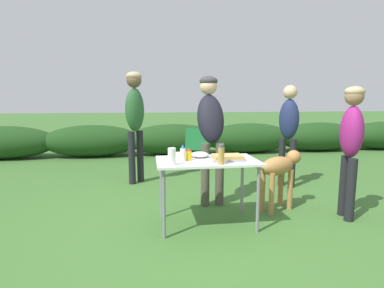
{
  "coord_description": "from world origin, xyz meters",
  "views": [
    {
      "loc": [
        -0.63,
        -3.14,
        1.39
      ],
      "look_at": [
        -0.14,
        0.19,
        0.89
      ],
      "focal_mm": 28.0,
      "sensor_mm": 36.0,
      "label": 1
    }
  ],
  "objects_px": {
    "plate_stack": "(181,155)",
    "mustard_bottle": "(189,155)",
    "camp_chair_green_behind_table": "(198,145)",
    "standing_person_with_beanie": "(351,137)",
    "dog": "(280,169)",
    "folding_table": "(207,167)",
    "paper_cup_stack": "(172,157)",
    "standing_person_in_dark_puffer": "(135,113)",
    "mayo_bottle": "(183,153)",
    "spice_jar": "(221,155)",
    "standing_person_in_gray_fleece": "(289,125)",
    "standing_person_in_navy_coat": "(211,123)",
    "food_tray": "(227,158)",
    "mixing_bowl": "(200,154)"
  },
  "relations": [
    {
      "from": "camp_chair_green_behind_table",
      "to": "spice_jar",
      "type": "bearing_deg",
      "value": -79.36
    },
    {
      "from": "mixing_bowl",
      "to": "standing_person_in_dark_puffer",
      "type": "relative_size",
      "value": 0.11
    },
    {
      "from": "spice_jar",
      "to": "standing_person_with_beanie",
      "type": "distance_m",
      "value": 1.59
    },
    {
      "from": "plate_stack",
      "to": "mayo_bottle",
      "type": "relative_size",
      "value": 1.2
    },
    {
      "from": "food_tray",
      "to": "mustard_bottle",
      "type": "distance_m",
      "value": 0.42
    },
    {
      "from": "paper_cup_stack",
      "to": "standing_person_in_gray_fleece",
      "type": "distance_m",
      "value": 2.48
    },
    {
      "from": "standing_person_in_navy_coat",
      "to": "camp_chair_green_behind_table",
      "type": "relative_size",
      "value": 2.05
    },
    {
      "from": "paper_cup_stack",
      "to": "standing_person_in_dark_puffer",
      "type": "distance_m",
      "value": 2.16
    },
    {
      "from": "mustard_bottle",
      "to": "mayo_bottle",
      "type": "bearing_deg",
      "value": -144.76
    },
    {
      "from": "folding_table",
      "to": "paper_cup_stack",
      "type": "bearing_deg",
      "value": -152.11
    },
    {
      "from": "plate_stack",
      "to": "mustard_bottle",
      "type": "height_order",
      "value": "mustard_bottle"
    },
    {
      "from": "mustard_bottle",
      "to": "standing_person_in_dark_puffer",
      "type": "height_order",
      "value": "standing_person_in_dark_puffer"
    },
    {
      "from": "standing_person_with_beanie",
      "to": "camp_chair_green_behind_table",
      "type": "height_order",
      "value": "standing_person_with_beanie"
    },
    {
      "from": "camp_chair_green_behind_table",
      "to": "standing_person_with_beanie",
      "type": "bearing_deg",
      "value": -49.95
    },
    {
      "from": "paper_cup_stack",
      "to": "standing_person_with_beanie",
      "type": "bearing_deg",
      "value": 4.54
    },
    {
      "from": "food_tray",
      "to": "paper_cup_stack",
      "type": "distance_m",
      "value": 0.65
    },
    {
      "from": "food_tray",
      "to": "standing_person_in_gray_fleece",
      "type": "xyz_separation_m",
      "value": [
        1.34,
        1.33,
        0.22
      ]
    },
    {
      "from": "folding_table",
      "to": "standing_person_in_gray_fleece",
      "type": "height_order",
      "value": "standing_person_in_gray_fleece"
    },
    {
      "from": "standing_person_in_gray_fleece",
      "to": "camp_chair_green_behind_table",
      "type": "distance_m",
      "value": 2.01
    },
    {
      "from": "spice_jar",
      "to": "standing_person_in_dark_puffer",
      "type": "relative_size",
      "value": 0.11
    },
    {
      "from": "spice_jar",
      "to": "standing_person_in_gray_fleece",
      "type": "bearing_deg",
      "value": 46.39
    },
    {
      "from": "plate_stack",
      "to": "mustard_bottle",
      "type": "xyz_separation_m",
      "value": [
        0.07,
        -0.18,
        0.04
      ]
    },
    {
      "from": "mayo_bottle",
      "to": "standing_person_with_beanie",
      "type": "relative_size",
      "value": 0.12
    },
    {
      "from": "food_tray",
      "to": "camp_chair_green_behind_table",
      "type": "xyz_separation_m",
      "value": [
        0.15,
        2.86,
        -0.3
      ]
    },
    {
      "from": "plate_stack",
      "to": "standing_person_in_navy_coat",
      "type": "distance_m",
      "value": 0.78
    },
    {
      "from": "paper_cup_stack",
      "to": "mixing_bowl",
      "type": "bearing_deg",
      "value": 47.3
    },
    {
      "from": "plate_stack",
      "to": "camp_chair_green_behind_table",
      "type": "distance_m",
      "value": 2.72
    },
    {
      "from": "food_tray",
      "to": "standing_person_in_dark_puffer",
      "type": "relative_size",
      "value": 0.19
    },
    {
      "from": "standing_person_in_dark_puffer",
      "to": "food_tray",
      "type": "bearing_deg",
      "value": -107.49
    },
    {
      "from": "dog",
      "to": "standing_person_in_gray_fleece",
      "type": "bearing_deg",
      "value": 124.27
    },
    {
      "from": "standing_person_in_navy_coat",
      "to": "standing_person_in_dark_puffer",
      "type": "height_order",
      "value": "standing_person_in_dark_puffer"
    },
    {
      "from": "paper_cup_stack",
      "to": "mustard_bottle",
      "type": "xyz_separation_m",
      "value": [
        0.2,
        0.22,
        -0.02
      ]
    },
    {
      "from": "dog",
      "to": "standing_person_in_navy_coat",
      "type": "bearing_deg",
      "value": -141.42
    },
    {
      "from": "standing_person_in_dark_puffer",
      "to": "standing_person_in_gray_fleece",
      "type": "bearing_deg",
      "value": -60.1
    },
    {
      "from": "plate_stack",
      "to": "dog",
      "type": "xyz_separation_m",
      "value": [
        1.27,
        0.14,
        -0.24
      ]
    },
    {
      "from": "folding_table",
      "to": "camp_chair_green_behind_table",
      "type": "xyz_separation_m",
      "value": [
        0.37,
        2.82,
        -0.2
      ]
    },
    {
      "from": "mustard_bottle",
      "to": "paper_cup_stack",
      "type": "bearing_deg",
      "value": -132.42
    },
    {
      "from": "mayo_bottle",
      "to": "dog",
      "type": "distance_m",
      "value": 1.36
    },
    {
      "from": "spice_jar",
      "to": "standing_person_in_dark_puffer",
      "type": "bearing_deg",
      "value": 113.85
    },
    {
      "from": "folding_table",
      "to": "dog",
      "type": "height_order",
      "value": "dog"
    },
    {
      "from": "spice_jar",
      "to": "dog",
      "type": "bearing_deg",
      "value": 32.76
    },
    {
      "from": "plate_stack",
      "to": "standing_person_in_dark_puffer",
      "type": "xyz_separation_m",
      "value": [
        -0.57,
        1.68,
        0.41
      ]
    },
    {
      "from": "plate_stack",
      "to": "camp_chair_green_behind_table",
      "type": "xyz_separation_m",
      "value": [
        0.64,
        2.63,
        -0.29
      ]
    },
    {
      "from": "plate_stack",
      "to": "dog",
      "type": "distance_m",
      "value": 1.3
    },
    {
      "from": "plate_stack",
      "to": "standing_person_in_navy_coat",
      "type": "relative_size",
      "value": 0.13
    },
    {
      "from": "mustard_bottle",
      "to": "camp_chair_green_behind_table",
      "type": "relative_size",
      "value": 0.16
    },
    {
      "from": "spice_jar",
      "to": "paper_cup_stack",
      "type": "bearing_deg",
      "value": 175.92
    },
    {
      "from": "standing_person_with_beanie",
      "to": "spice_jar",
      "type": "bearing_deg",
      "value": -70.79
    },
    {
      "from": "mixing_bowl",
      "to": "spice_jar",
      "type": "bearing_deg",
      "value": -69.7
    },
    {
      "from": "folding_table",
      "to": "standing_person_in_navy_coat",
      "type": "bearing_deg",
      "value": 75.59
    }
  ]
}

